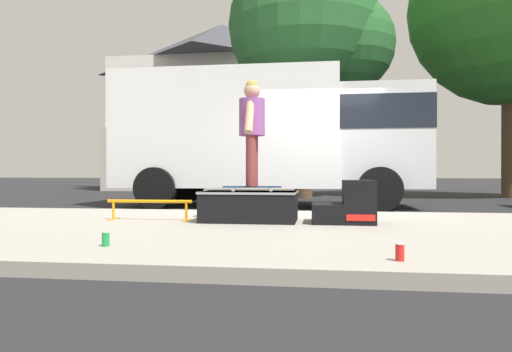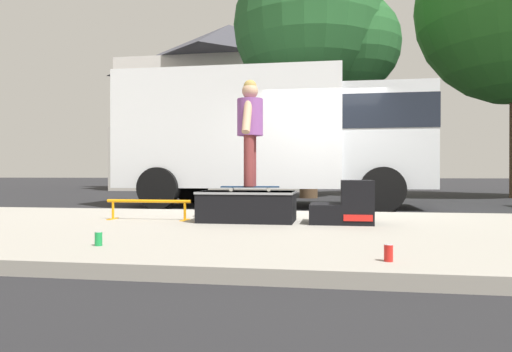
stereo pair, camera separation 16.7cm
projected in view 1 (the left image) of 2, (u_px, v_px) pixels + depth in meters
ground_plane at (322, 215)px, 8.61m from camera, size 140.00×140.00×0.00m
sidewalk_slab at (321, 233)px, 5.64m from camera, size 50.00×5.00×0.12m
skate_box at (250, 205)px, 6.36m from camera, size 1.28×0.77×0.41m
kicker_ramp at (349, 205)px, 6.17m from camera, size 0.80×0.71×0.56m
grind_rail at (149, 205)px, 6.55m from camera, size 1.22×0.28×0.28m
skateboard at (252, 187)px, 6.35m from camera, size 0.80×0.31×0.07m
skater_kid at (252, 124)px, 6.34m from camera, size 0.35×0.74×1.43m
soda_can at (106, 239)px, 4.18m from camera, size 0.07×0.07×0.13m
soda_can_b at (400, 252)px, 3.49m from camera, size 0.07×0.07×0.13m
box_truck at (271, 133)px, 10.94m from camera, size 6.91×2.63×3.05m
street_tree_main at (312, 32)px, 14.69m from camera, size 5.15×4.68×7.68m
house_behind at (221, 105)px, 24.10m from camera, size 9.54×8.23×8.40m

